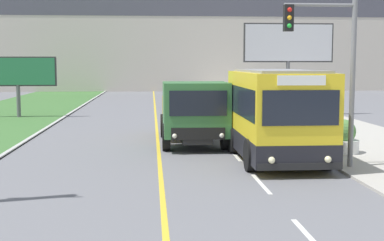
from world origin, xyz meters
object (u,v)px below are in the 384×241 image
(city_bus, at_px, (277,115))
(traffic_light_mast, at_px, (332,57))
(dump_truck, at_px, (194,114))
(planter_round_second, at_px, (306,122))
(planter_round_near, at_px, (343,138))
(billboard_large, at_px, (288,46))
(billboard_small, at_px, (18,73))

(city_bus, relative_size, traffic_light_mast, 1.06)
(dump_truck, bearing_deg, planter_round_second, 23.47)
(city_bus, relative_size, planter_round_near, 4.75)
(dump_truck, bearing_deg, billboard_large, 60.33)
(dump_truck, distance_m, billboard_large, 14.40)
(traffic_light_mast, relative_size, billboard_large, 0.94)
(traffic_light_mast, distance_m, planter_round_near, 4.07)
(planter_round_second, bearing_deg, dump_truck, -156.53)
(billboard_large, bearing_deg, billboard_small, -179.50)
(dump_truck, xyz_separation_m, billboard_large, (6.96, 12.22, 3.11))
(city_bus, bearing_deg, planter_round_second, 65.08)
(city_bus, relative_size, billboard_small, 1.25)
(planter_round_near, bearing_deg, traffic_light_mast, -118.56)
(dump_truck, xyz_separation_m, planter_round_second, (5.26, 2.28, -0.65))
(billboard_small, xyz_separation_m, planter_round_second, (15.05, -9.79, -2.05))
(dump_truck, bearing_deg, traffic_light_mast, -52.45)
(city_bus, xyz_separation_m, planter_round_second, (2.73, 5.87, -0.91))
(billboard_large, bearing_deg, dump_truck, -119.67)
(city_bus, bearing_deg, traffic_light_mast, -47.19)
(planter_round_near, bearing_deg, city_bus, -158.46)
(city_bus, xyz_separation_m, billboard_large, (4.43, 15.81, 2.85))
(city_bus, bearing_deg, dump_truck, 125.19)
(traffic_light_mast, bearing_deg, city_bus, 132.81)
(dump_truck, xyz_separation_m, planter_round_near, (5.23, -2.52, -0.70))
(traffic_light_mast, distance_m, billboard_small, 21.90)
(billboard_small, bearing_deg, city_bus, -51.81)
(planter_round_near, relative_size, planter_round_second, 0.93)
(city_bus, xyz_separation_m, traffic_light_mast, (1.34, -1.44, 1.94))
(traffic_light_mast, height_order, billboard_small, traffic_light_mast)
(billboard_large, distance_m, planter_round_near, 15.32)
(billboard_large, height_order, planter_round_second, billboard_large)
(billboard_large, distance_m, planter_round_second, 10.76)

